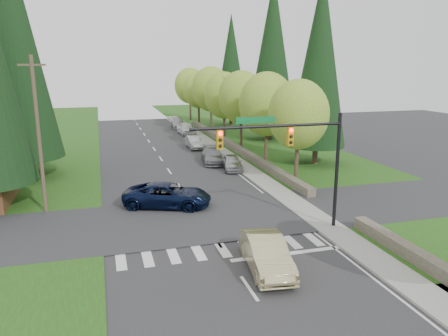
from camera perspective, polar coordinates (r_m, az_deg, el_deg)
name	(u,v)px	position (r m, az deg, el deg)	size (l,w,h in m)	color
ground	(242,278)	(20.44, 2.37, -14.13)	(120.00, 120.00, 0.00)	#28282B
grass_east	(305,164)	(42.69, 10.56, 0.47)	(14.00, 110.00, 0.06)	#294512
grass_west	(10,184)	(39.03, -26.13, -1.93)	(14.00, 110.00, 0.06)	#294512
cross_street	(202,219)	(27.50, -2.90, -6.68)	(120.00, 8.00, 0.10)	#28282B
sidewalk_east	(239,163)	(42.23, 1.91, 0.60)	(1.80, 80.00, 0.13)	gray
curb_east	(230,164)	(41.98, 0.80, 0.53)	(0.20, 80.00, 0.13)	gray
stone_wall_north	(231,145)	(50.15, 0.96, 2.99)	(0.70, 40.00, 0.70)	#4C4438
traffic_signal	(293,147)	(24.34, 8.95, 2.70)	(8.70, 0.37, 6.80)	black
utility_pole	(39,135)	(29.73, -23.06, 4.03)	(1.60, 0.24, 10.00)	#473828
decid_tree_0	(298,115)	(34.79, 9.69, 6.89)	(4.80, 4.80, 8.37)	#38281C
decid_tree_1	(267,104)	(41.20, 5.61, 8.29)	(5.20, 5.20, 8.80)	#38281C
decid_tree_2	(241,97)	(47.69, 2.28, 9.20)	(5.00, 5.00, 8.82)	#38281C
decid_tree_3	(224,95)	(54.41, 0.05, 9.46)	(5.00, 5.00, 8.55)	#38281C
decid_tree_4	(211,89)	(61.16, -1.70, 10.27)	(5.40, 5.40, 9.18)	#38281C
decid_tree_5	(199,90)	(67.94, -3.34, 10.12)	(4.80, 4.80, 8.30)	#38281C
decid_tree_6	(190,86)	(74.77, -4.47, 10.66)	(5.20, 5.20, 8.86)	#38281C
conifer_w_c	(13,40)	(39.71, -25.89, 14.81)	(6.46, 6.46, 20.80)	#38281C
conifer_w_e	(2,54)	(45.93, -27.04, 13.08)	(5.78, 5.78, 18.80)	#38281C
conifer_e_a	(320,60)	(42.10, 12.39, 13.61)	(5.44, 5.44, 17.80)	#38281C
conifer_e_b	(272,53)	(55.24, 6.34, 14.76)	(6.12, 6.12, 19.80)	#38281C
conifer_e_c	(231,65)	(68.10, 0.94, 13.31)	(5.10, 5.10, 16.80)	#38281C
sedan_champagne	(266,254)	(20.91, 5.52, -11.07)	(1.70, 4.88, 1.61)	#C9BA86
suv_navy	(168,195)	(29.75, -7.38, -3.55)	(2.70, 5.86, 1.63)	black
parked_car_a	(232,162)	(39.84, 1.02, 0.75)	(1.65, 4.09, 1.39)	#B2B2B7
parked_car_b	(213,156)	(42.62, -1.46, 1.60)	(1.98, 4.88, 1.41)	gray
parked_car_c	(194,142)	(50.28, -3.92, 3.38)	(1.46, 4.18, 1.38)	#B6B5BA
parked_car_d	(186,128)	(60.35, -4.96, 5.17)	(1.92, 4.78, 1.63)	white
parked_car_e	(178,123)	(66.44, -6.00, 5.81)	(1.97, 4.83, 1.40)	#99989D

